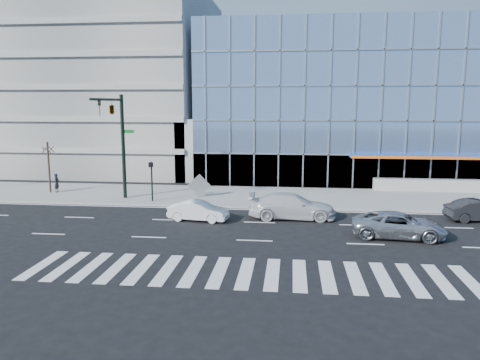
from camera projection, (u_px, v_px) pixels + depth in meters
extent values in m
plane|color=black|center=(259.00, 222.00, 29.74)|extent=(160.00, 160.00, 0.00)
cube|color=gray|center=(266.00, 197.00, 37.57)|extent=(120.00, 8.00, 0.15)
cube|color=#7393C1|center=(400.00, 103.00, 52.50)|extent=(42.00, 26.00, 15.00)
cube|color=gray|center=(108.00, 82.00, 55.77)|extent=(24.00, 24.00, 20.00)
cube|color=gray|center=(213.00, 148.00, 47.55)|extent=(6.00, 8.00, 6.00)
cube|color=gray|center=(140.00, 23.00, 97.72)|extent=(14.00, 14.00, 48.00)
cylinder|color=black|center=(123.00, 147.00, 36.13)|extent=(0.28, 0.28, 8.00)
cylinder|color=black|center=(107.00, 100.00, 32.80)|extent=(0.18, 5.60, 0.18)
imported|color=black|center=(99.00, 108.00, 31.53)|extent=(0.18, 0.22, 1.10)
imported|color=black|center=(112.00, 108.00, 33.68)|extent=(0.48, 2.24, 0.90)
cube|color=#0C591E|center=(128.00, 131.00, 35.89)|extent=(0.90, 0.05, 0.25)
cylinder|color=black|center=(152.00, 182.00, 35.29)|extent=(0.12, 0.12, 3.00)
cube|color=black|center=(151.00, 165.00, 34.93)|extent=(0.30, 0.25, 0.35)
cylinder|color=#332319|center=(49.00, 167.00, 38.67)|extent=(0.16, 0.16, 4.20)
ellipsoid|color=#332319|center=(48.00, 147.00, 38.40)|extent=(1.10, 1.10, 0.90)
imported|color=silver|center=(399.00, 225.00, 26.31)|extent=(5.40, 2.89, 1.44)
imported|color=silver|center=(292.00, 206.00, 30.66)|extent=(5.73, 2.45, 1.65)
imported|color=silver|center=(198.00, 211.00, 30.14)|extent=(4.02, 1.84, 1.28)
imported|color=black|center=(480.00, 211.00, 29.97)|extent=(4.38, 1.99, 1.39)
imported|color=black|center=(57.00, 183.00, 38.91)|extent=(0.39, 0.58, 1.57)
cube|color=gray|center=(199.00, 185.00, 36.94)|extent=(1.77, 0.61, 1.84)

